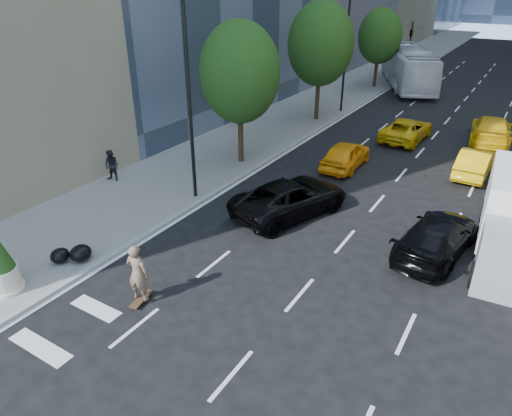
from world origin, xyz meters
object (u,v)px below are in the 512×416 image
Objects in this scene: city_bus at (408,67)px; skateboarder at (138,276)px; black_sedan_lincoln at (290,198)px; black_sedan_mercedes at (437,236)px.

skateboarder is at bearing -112.27° from city_bus.
black_sedan_lincoln is 1.09× the size of black_sedan_mercedes.
city_bus is at bearing -65.51° from black_sedan_mercedes.
black_sedan_lincoln is at bearing -109.84° from skateboarder.
black_sedan_lincoln is 29.32m from city_bus.
black_sedan_lincoln is at bearing 7.06° from black_sedan_mercedes.
black_sedan_mercedes is at bearing -144.19° from skateboarder.
skateboarder is 8.09m from black_sedan_lincoln.
black_sedan_mercedes is at bearing -160.33° from black_sedan_lincoln.
black_sedan_lincoln is at bearing -109.26° from city_bus.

